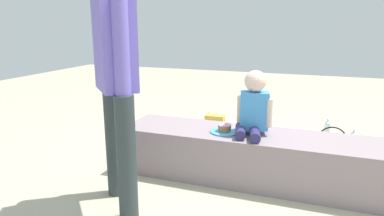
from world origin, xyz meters
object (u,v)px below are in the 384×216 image
object	(u,v)px
cake_plate	(224,130)
child_seated	(253,107)
water_bottle_near_gift	(327,128)
handbag_black_leather	(331,151)
cake_box_white	(295,140)
water_bottle_far_side	(353,139)
party_cup_red	(382,153)
adult_standing	(115,57)
gift_bag	(215,127)

from	to	relation	value
cake_plate	child_seated	bearing A→B (deg)	10.68
cake_plate	water_bottle_near_gift	xyz separation A→B (m)	(0.78, 1.38, -0.31)
water_bottle_near_gift	handbag_black_leather	size ratio (longest dim) A/B	0.60
cake_box_white	child_seated	bearing A→B (deg)	-105.78
water_bottle_far_side	cake_box_white	bearing A→B (deg)	-166.36
party_cup_red	adult_standing	bearing A→B (deg)	-138.89
gift_bag	water_bottle_near_gift	world-z (taller)	gift_bag
child_seated	cake_plate	distance (m)	0.29
handbag_black_leather	water_bottle_near_gift	bearing A→B (deg)	91.99
adult_standing	cake_plate	world-z (taller)	adult_standing
party_cup_red	cake_box_white	world-z (taller)	party_cup_red
cake_plate	handbag_black_leather	xyz separation A→B (m)	(0.80, 0.62, -0.29)
child_seated	handbag_black_leather	xyz separation A→B (m)	(0.60, 0.58, -0.48)
cake_plate	cake_box_white	size ratio (longest dim) A/B	0.78
water_bottle_far_side	adult_standing	bearing A→B (deg)	-131.21
cake_box_white	cake_plate	bearing A→B (deg)	-115.83
water_bottle_far_side	handbag_black_leather	bearing A→B (deg)	-113.75
adult_standing	cake_plate	xyz separation A→B (m)	(0.52, 0.65, -0.60)
child_seated	adult_standing	bearing A→B (deg)	-136.62
adult_standing	cake_box_white	xyz separation A→B (m)	(1.00, 1.63, -0.95)
gift_bag	cake_box_white	bearing A→B (deg)	8.24
gift_bag	water_bottle_near_gift	size ratio (longest dim) A/B	1.56
child_seated	adult_standing	xyz separation A→B (m)	(-0.73, -0.69, 0.41)
adult_standing	water_bottle_near_gift	bearing A→B (deg)	57.43
adult_standing	water_bottle_near_gift	world-z (taller)	adult_standing
child_seated	cake_plate	world-z (taller)	child_seated
cake_box_white	handbag_black_leather	size ratio (longest dim) A/B	0.87
cake_plate	water_bottle_near_gift	size ratio (longest dim) A/B	1.14
water_bottle_near_gift	adult_standing	bearing A→B (deg)	-122.57
party_cup_red	water_bottle_far_side	bearing A→B (deg)	137.40
child_seated	gift_bag	distance (m)	1.08
cake_plate	water_bottle_far_side	world-z (taller)	cake_plate
water_bottle_far_side	handbag_black_leather	xyz separation A→B (m)	(-0.21, -0.48, 0.03)
child_seated	water_bottle_near_gift	size ratio (longest dim) A/B	2.45
gift_bag	party_cup_red	distance (m)	1.58
party_cup_red	cake_box_white	bearing A→B (deg)	174.04
cake_plate	party_cup_red	xyz separation A→B (m)	(1.25, 0.89, -0.35)
adult_standing	water_bottle_far_side	bearing A→B (deg)	48.79
gift_bag	cake_box_white	xyz separation A→B (m)	(0.80, 0.12, -0.09)
water_bottle_near_gift	water_bottle_far_side	bearing A→B (deg)	-49.48
water_bottle_near_gift	cake_box_white	size ratio (longest dim) A/B	0.69
party_cup_red	cake_plate	bearing A→B (deg)	-144.37
gift_bag	adult_standing	bearing A→B (deg)	-97.44
water_bottle_near_gift	child_seated	bearing A→B (deg)	-112.93
adult_standing	party_cup_red	world-z (taller)	adult_standing
gift_bag	cake_box_white	size ratio (longest dim) A/B	1.07
adult_standing	cake_box_white	bearing A→B (deg)	58.51
cake_plate	gift_bag	bearing A→B (deg)	110.91
water_bottle_far_side	party_cup_red	size ratio (longest dim) A/B	1.78
adult_standing	gift_bag	xyz separation A→B (m)	(0.20, 1.51, -0.86)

